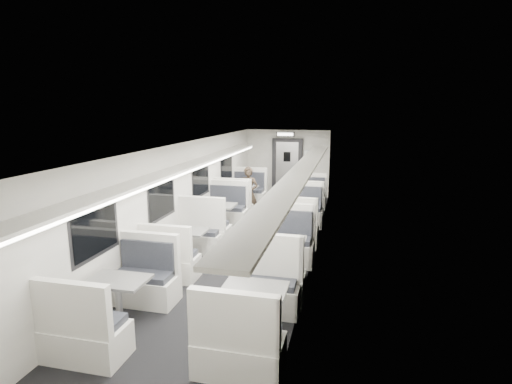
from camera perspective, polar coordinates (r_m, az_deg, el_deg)
The scene contains 19 objects.
room at distance 8.76m, azimuth -1.54°, elevation -1.04°, with size 3.24×12.24×2.64m.
booth_left_a at distance 12.30m, azimuth -2.09°, elevation -1.00°, with size 1.15×2.32×1.24m.
booth_left_b at distance 10.11m, azimuth -5.65°, elevation -3.94°, with size 1.14×2.30×1.23m.
booth_left_c at distance 8.42m, azimuth -9.88°, elevation -7.66°, with size 1.01×2.06×1.10m.
booth_left_d at distance 6.37m, azimuth -19.00°, elevation -14.66°, with size 1.05×2.13×1.14m.
booth_right_a at distance 12.19m, azimuth 7.33°, elevation -1.42°, with size 1.03×2.08×1.11m.
booth_right_b at distance 10.16m, azimuth 6.08°, elevation -3.90°, with size 1.11×2.26×1.21m.
booth_right_c at distance 7.54m, azimuth 3.35°, elevation -9.49°, with size 1.13×2.30×1.23m.
booth_right_d at distance 5.79m, azimuth -0.21°, elevation -16.71°, with size 1.07×2.17×1.16m.
passenger at distance 11.45m, azimuth -1.08°, elevation -0.18°, with size 0.56×0.37×1.53m, color black.
window_a at distance 12.35m, azimuth -4.20°, elevation 3.44°, with size 0.02×1.18×0.84m, color black.
window_b at distance 10.30m, azimuth -7.86°, elevation 1.66°, with size 0.02×1.18×0.84m, color black.
window_c at distance 8.33m, azimuth -13.29°, elevation -0.98°, with size 0.02×1.18×0.84m, color black.
window_d at distance 6.50m, azimuth -21.93°, elevation -5.16°, with size 0.02×1.18×0.84m, color black.
luggage_rack_left at distance 8.75m, azimuth -10.00°, elevation 3.54°, with size 0.46×10.40×0.09m.
luggage_rack_right at distance 8.10m, azimuth 6.44°, elevation 2.99°, with size 0.46×10.40×0.09m.
vestibule_door at distance 14.50m, azimuth 4.46°, elevation 3.46°, with size 1.10×0.13×2.10m.
exit_sign at distance 13.89m, azimuth 4.23°, elevation 8.24°, with size 0.62×0.12×0.16m.
wall_notice at distance 14.34m, azimuth 7.46°, elevation 5.15°, with size 0.32×0.02×0.40m, color white.
Camera 1 is at (2.19, -8.25, 3.16)m, focal length 28.00 mm.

